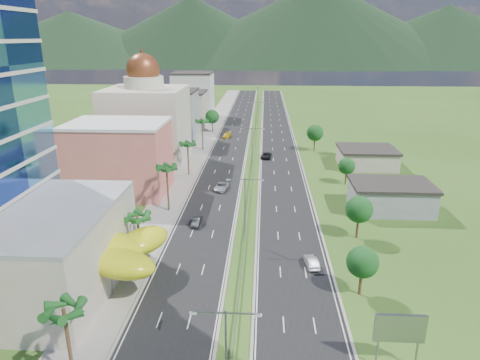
# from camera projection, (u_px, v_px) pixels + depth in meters

# --- Properties ---
(ground) EXTENTS (500.00, 500.00, 0.00)m
(ground) POSITION_uv_depth(u_px,v_px,m) (242.00, 271.00, 62.54)
(ground) COLOR #2D5119
(ground) RESTS_ON ground
(road_left) EXTENTS (11.00, 260.00, 0.04)m
(road_left) POSITION_uv_depth(u_px,v_px,m) (234.00, 135.00, 148.10)
(road_left) COLOR black
(road_left) RESTS_ON ground
(road_right) EXTENTS (11.00, 260.00, 0.04)m
(road_right) POSITION_uv_depth(u_px,v_px,m) (277.00, 136.00, 147.29)
(road_right) COLOR black
(road_right) RESTS_ON ground
(sidewalk_left) EXTENTS (7.00, 260.00, 0.12)m
(sidewalk_left) POSITION_uv_depth(u_px,v_px,m) (207.00, 135.00, 148.59)
(sidewalk_left) COLOR gray
(sidewalk_left) RESTS_ON ground
(median_guardrail) EXTENTS (0.10, 216.06, 0.76)m
(median_guardrail) POSITION_uv_depth(u_px,v_px,m) (254.00, 147.00, 130.46)
(median_guardrail) COLOR gray
(median_guardrail) RESTS_ON ground
(streetlight_median_a) EXTENTS (6.04, 0.25, 11.00)m
(streetlight_median_a) POSITION_uv_depth(u_px,v_px,m) (226.00, 353.00, 36.73)
(streetlight_median_a) COLOR gray
(streetlight_median_a) RESTS_ON ground
(streetlight_median_b) EXTENTS (6.04, 0.25, 11.00)m
(streetlight_median_b) POSITION_uv_depth(u_px,v_px,m) (245.00, 203.00, 69.85)
(streetlight_median_b) COLOR gray
(streetlight_median_b) RESTS_ON ground
(streetlight_median_c) EXTENTS (6.04, 0.25, 11.00)m
(streetlight_median_c) POSITION_uv_depth(u_px,v_px,m) (252.00, 144.00, 107.70)
(streetlight_median_c) COLOR gray
(streetlight_median_c) RESTS_ON ground
(streetlight_median_d) EXTENTS (6.04, 0.25, 11.00)m
(streetlight_median_d) POSITION_uv_depth(u_px,v_px,m) (256.00, 114.00, 150.28)
(streetlight_median_d) COLOR gray
(streetlight_median_d) RESTS_ON ground
(streetlight_median_e) EXTENTS (6.04, 0.25, 11.00)m
(streetlight_median_e) POSITION_uv_depth(u_px,v_px,m) (258.00, 97.00, 192.86)
(streetlight_median_e) COLOR gray
(streetlight_median_e) RESTS_ON ground
(lime_canopy) EXTENTS (18.00, 15.00, 7.40)m
(lime_canopy) POSITION_uv_depth(u_px,v_px,m) (94.00, 250.00, 58.23)
(lime_canopy) COLOR #C5CB13
(lime_canopy) RESTS_ON ground
(pink_shophouse) EXTENTS (20.00, 15.00, 15.00)m
(pink_shophouse) POSITION_uv_depth(u_px,v_px,m) (120.00, 159.00, 91.93)
(pink_shophouse) COLOR #D76458
(pink_shophouse) RESTS_ON ground
(domed_building) EXTENTS (20.00, 20.00, 28.70)m
(domed_building) POSITION_uv_depth(u_px,v_px,m) (147.00, 121.00, 112.46)
(domed_building) COLOR beige
(domed_building) RESTS_ON ground
(midrise_grey) EXTENTS (16.00, 15.00, 16.00)m
(midrise_grey) POSITION_uv_depth(u_px,v_px,m) (171.00, 117.00, 137.14)
(midrise_grey) COLOR gray
(midrise_grey) RESTS_ON ground
(midrise_beige) EXTENTS (16.00, 15.00, 13.00)m
(midrise_beige) POSITION_uv_depth(u_px,v_px,m) (184.00, 111.00, 158.43)
(midrise_beige) COLOR #AEA28F
(midrise_beige) RESTS_ON ground
(midrise_white) EXTENTS (16.00, 15.00, 18.00)m
(midrise_white) POSITION_uv_depth(u_px,v_px,m) (193.00, 96.00, 179.40)
(midrise_white) COLOR silver
(midrise_white) RESTS_ON ground
(billboard) EXTENTS (5.20, 0.35, 6.20)m
(billboard) POSITION_uv_depth(u_px,v_px,m) (400.00, 330.00, 43.18)
(billboard) COLOR gray
(billboard) RESTS_ON ground
(shed_near) EXTENTS (15.00, 10.00, 5.00)m
(shed_near) POSITION_uv_depth(u_px,v_px,m) (391.00, 198.00, 83.89)
(shed_near) COLOR gray
(shed_near) RESTS_ON ground
(shed_far) EXTENTS (14.00, 12.00, 4.40)m
(shed_far) POSITION_uv_depth(u_px,v_px,m) (367.00, 158.00, 112.26)
(shed_far) COLOR #AEA28F
(shed_far) RESTS_ON ground
(palm_tree_a) EXTENTS (3.60, 3.60, 9.10)m
(palm_tree_a) POSITION_uv_depth(u_px,v_px,m) (64.00, 313.00, 39.99)
(palm_tree_a) COLOR #47301C
(palm_tree_a) RESTS_ON ground
(palm_tree_b) EXTENTS (3.60, 3.60, 8.10)m
(palm_tree_b) POSITION_uv_depth(u_px,v_px,m) (137.00, 219.00, 63.01)
(palm_tree_b) COLOR #47301C
(palm_tree_b) RESTS_ON ground
(palm_tree_c) EXTENTS (3.60, 3.60, 9.60)m
(palm_tree_c) POSITION_uv_depth(u_px,v_px,m) (167.00, 169.00, 81.48)
(palm_tree_c) COLOR #47301C
(palm_tree_c) RESTS_ON ground
(palm_tree_d) EXTENTS (3.60, 3.60, 8.60)m
(palm_tree_d) POSITION_uv_depth(u_px,v_px,m) (188.00, 145.00, 103.55)
(palm_tree_d) COLOR #47301C
(palm_tree_d) RESTS_ON ground
(palm_tree_e) EXTENTS (3.60, 3.60, 9.40)m
(palm_tree_e) POSITION_uv_depth(u_px,v_px,m) (202.00, 122.00, 126.96)
(palm_tree_e) COLOR #47301C
(palm_tree_e) RESTS_ON ground
(leafy_tree_lfar) EXTENTS (4.90, 4.90, 8.05)m
(leafy_tree_lfar) POSITION_uv_depth(u_px,v_px,m) (212.00, 117.00, 151.48)
(leafy_tree_lfar) COLOR #47301C
(leafy_tree_lfar) RESTS_ON ground
(leafy_tree_ra) EXTENTS (4.20, 4.20, 6.90)m
(leafy_tree_ra) POSITION_uv_depth(u_px,v_px,m) (362.00, 262.00, 55.42)
(leafy_tree_ra) COLOR #47301C
(leafy_tree_ra) RESTS_ON ground
(leafy_tree_rb) EXTENTS (4.55, 4.55, 7.47)m
(leafy_tree_rb) POSITION_uv_depth(u_px,v_px,m) (359.00, 210.00, 71.22)
(leafy_tree_rb) COLOR #47301C
(leafy_tree_rb) RESTS_ON ground
(leafy_tree_rc) EXTENTS (3.85, 3.85, 6.33)m
(leafy_tree_rc) POSITION_uv_depth(u_px,v_px,m) (347.00, 166.00, 97.81)
(leafy_tree_rc) COLOR #47301C
(leafy_tree_rc) RESTS_ON ground
(leafy_tree_rd) EXTENTS (4.90, 4.90, 8.05)m
(leafy_tree_rd) POSITION_uv_depth(u_px,v_px,m) (315.00, 133.00, 126.03)
(leafy_tree_rd) COLOR #47301C
(leafy_tree_rd) RESTS_ON ground
(mountain_ridge) EXTENTS (860.00, 140.00, 90.00)m
(mountain_ridge) POSITION_uv_depth(u_px,v_px,m) (315.00, 67.00, 485.12)
(mountain_ridge) COLOR black
(mountain_ridge) RESTS_ON ground
(car_dark_left) EXTENTS (1.59, 4.16, 1.35)m
(car_dark_left) POSITION_uv_depth(u_px,v_px,m) (196.00, 222.00, 77.46)
(car_dark_left) COLOR black
(car_dark_left) RESTS_ON road_left
(car_silver_mid_left) EXTENTS (3.21, 5.64, 1.49)m
(car_silver_mid_left) POSITION_uv_depth(u_px,v_px,m) (221.00, 187.00, 95.32)
(car_silver_mid_left) COLOR #ABAFB3
(car_silver_mid_left) RESTS_ON road_left
(car_yellow_far_left) EXTENTS (2.93, 5.65, 1.56)m
(car_yellow_far_left) POSITION_uv_depth(u_px,v_px,m) (227.00, 135.00, 144.65)
(car_yellow_far_left) COLOR gold
(car_yellow_far_left) RESTS_ON road_left
(car_silver_right) EXTENTS (2.13, 4.58, 1.45)m
(car_silver_right) POSITION_uv_depth(u_px,v_px,m) (311.00, 262.00, 63.57)
(car_silver_right) COLOR #B3B5BB
(car_silver_right) RESTS_ON road_right
(car_dark_far_right) EXTENTS (3.30, 5.93, 1.57)m
(car_dark_far_right) POSITION_uv_depth(u_px,v_px,m) (266.00, 155.00, 120.51)
(car_dark_far_right) COLOR black
(car_dark_far_right) RESTS_ON road_right
(motorcycle) EXTENTS (0.51, 1.69, 1.08)m
(motorcycle) POSITION_uv_depth(u_px,v_px,m) (161.00, 323.00, 50.27)
(motorcycle) COLOR black
(motorcycle) RESTS_ON road_left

